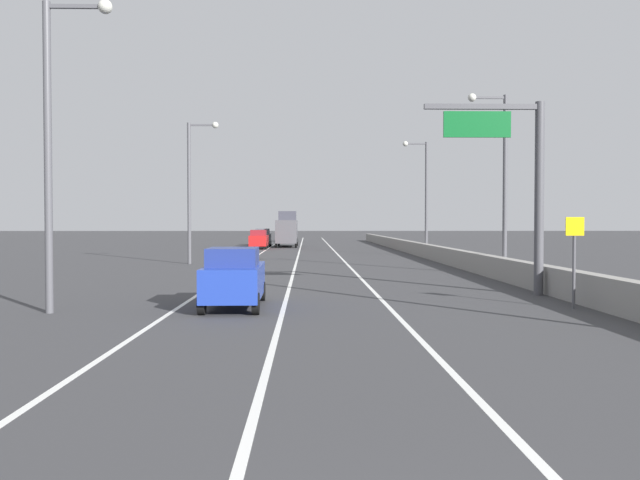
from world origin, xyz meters
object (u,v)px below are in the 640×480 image
Objects in this scene: car_blue_0 at (234,278)px; lamp_post_right_third at (423,190)px; lamp_post_left_near at (56,133)px; lamp_post_left_mid at (193,182)px; speed_advisory_sign at (574,255)px; box_truck at (287,230)px; lamp_post_right_second at (500,171)px; car_black_1 at (290,235)px; car_red_2 at (259,239)px; car_gray_3 at (263,238)px; overhead_sign_gantry at (521,173)px.

lamp_post_right_third is at bearing 69.86° from car_blue_0.
lamp_post_left_near and lamp_post_left_mid have the same top height.
box_truck is (-11.10, 55.88, 0.16)m from speed_advisory_sign.
car_black_1 is at bearing 101.51° from lamp_post_right_second.
car_red_2 is (-15.04, 15.36, -4.57)m from lamp_post_right_third.
car_gray_3 is (-15.06, 21.83, -4.54)m from lamp_post_right_third.
car_black_1 is 0.52× the size of box_truck.
box_truck reaches higher than car_red_2.
lamp_post_left_mid is at bearing -99.55° from box_truck.
speed_advisory_sign is (0.44, -4.08, -2.96)m from overhead_sign_gantry.
speed_advisory_sign is at bearing -74.22° from car_red_2.
car_red_2 is (-15.54, 35.66, -4.57)m from lamp_post_right_second.
lamp_post_right_third is 1.00× the size of lamp_post_left_mid.
lamp_post_left_mid is at bearing 90.08° from lamp_post_left_near.
lamp_post_right_third reaches higher than car_black_1.
car_gray_3 is at bearing 104.04° from speed_advisory_sign.
lamp_post_left_mid reaches higher than car_red_2.
car_blue_0 is (5.34, 1.22, -4.60)m from lamp_post_left_near.
car_black_1 is (-11.22, 76.66, -0.72)m from speed_advisory_sign.
car_blue_0 is 55.30m from car_gray_3.
car_blue_0 is at bearing -86.72° from car_red_2.
overhead_sign_gantry is 16.74m from lamp_post_left_near.
car_red_2 is 0.56× the size of box_truck.
overhead_sign_gantry is 5.06m from speed_advisory_sign.
car_gray_3 is at bearing -178.23° from box_truck.
car_gray_3 is at bearing -97.45° from car_black_1.
lamp_post_right_second is 23.06m from lamp_post_left_near.
car_gray_3 reaches higher than car_black_1.
lamp_post_right_third is at bearing 63.06° from lamp_post_left_near.
overhead_sign_gantry is 52.96m from box_truck.
lamp_post_right_third is at bearing -60.89° from box_truck.
overhead_sign_gantry is 1.65× the size of car_blue_0.
car_black_1 is at bearing 84.29° from lamp_post_left_mid.
box_truck is (2.85, 0.09, 0.87)m from car_gray_3.
overhead_sign_gantry is 1.73× the size of car_black_1.
overhead_sign_gantry is 25.39m from lamp_post_left_mid.
lamp_post_right_second is 2.24× the size of car_black_1.
lamp_post_right_third is 44.68m from car_black_1.
speed_advisory_sign is 57.51m from car_gray_3.
lamp_post_left_mid reaches higher than box_truck.
box_truck is at bearing 101.24° from speed_advisory_sign.
lamp_post_right_third is 21.98m from car_red_2.
car_red_2 is at bearing 84.25° from lamp_post_left_mid.
speed_advisory_sign is 77.48m from car_black_1.
car_blue_0 is at bearing -90.04° from box_truck.
lamp_post_left_near is at bearing -92.91° from car_red_2.
lamp_post_right_second reaches higher than car_black_1.
lamp_post_right_second reaches higher than box_truck.
car_red_2 is at bearing 105.78° from speed_advisory_sign.
overhead_sign_gantry is 0.77× the size of lamp_post_left_near.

